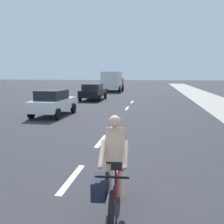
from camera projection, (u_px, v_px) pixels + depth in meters
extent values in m
plane|color=#2D2D33|center=(130.00, 104.00, 21.18)|extent=(160.00, 160.00, 0.00)
cube|color=#9E998E|center=(214.00, 102.00, 21.96)|extent=(3.60, 80.00, 0.14)
cube|color=white|center=(72.00, 179.00, 6.17)|extent=(0.16, 1.80, 0.01)
cube|color=white|center=(101.00, 141.00, 9.62)|extent=(0.16, 1.80, 0.01)
cube|color=white|center=(115.00, 124.00, 12.91)|extent=(0.16, 1.80, 0.01)
cube|color=white|center=(127.00, 108.00, 18.77)|extent=(0.16, 1.80, 0.01)
cube|color=white|center=(132.00, 102.00, 22.79)|extent=(0.16, 1.80, 0.01)
cylinder|color=black|center=(112.00, 211.00, 4.10)|extent=(0.09, 0.66, 0.66)
cylinder|color=red|center=(117.00, 184.00, 5.13)|extent=(0.09, 0.66, 0.66)
cube|color=black|center=(115.00, 187.00, 4.59)|extent=(0.09, 0.95, 0.04)
cylinder|color=black|center=(116.00, 170.00, 4.76)|extent=(0.03, 0.03, 0.48)
cube|color=black|center=(112.00, 177.00, 4.09)|extent=(0.56, 0.06, 0.03)
cube|color=beige|center=(115.00, 144.00, 4.55)|extent=(0.36, 0.33, 0.63)
sphere|color=beige|center=(115.00, 122.00, 4.43)|extent=(0.22, 0.22, 0.22)
cube|color=black|center=(115.00, 161.00, 4.65)|extent=(0.33, 0.24, 0.28)
cube|color=black|center=(100.00, 187.00, 4.31)|extent=(0.27, 0.53, 0.32)
cylinder|color=beige|center=(122.00, 179.00, 4.64)|extent=(0.13, 0.32, 0.62)
cylinder|color=beige|center=(109.00, 178.00, 4.66)|extent=(0.12, 0.21, 0.63)
cylinder|color=beige|center=(125.00, 155.00, 4.29)|extent=(0.12, 0.49, 0.41)
cylinder|color=beige|center=(102.00, 154.00, 4.33)|extent=(0.12, 0.49, 0.41)
cube|color=white|center=(54.00, 104.00, 15.35)|extent=(1.70, 3.85, 0.64)
cube|color=black|center=(52.00, 95.00, 15.08)|extent=(1.46, 2.02, 0.56)
cylinder|color=black|center=(51.00, 107.00, 16.81)|extent=(0.20, 0.64, 0.64)
cylinder|color=black|center=(73.00, 108.00, 16.51)|extent=(0.20, 0.64, 0.64)
cylinder|color=black|center=(31.00, 113.00, 14.30)|extent=(0.20, 0.64, 0.64)
cylinder|color=black|center=(58.00, 114.00, 14.00)|extent=(0.20, 0.64, 0.64)
cube|color=black|center=(93.00, 93.00, 24.48)|extent=(1.84, 4.35, 0.64)
cube|color=black|center=(93.00, 87.00, 24.17)|extent=(1.61, 2.26, 0.56)
cylinder|color=black|center=(88.00, 95.00, 26.12)|extent=(0.18, 0.64, 0.64)
cylinder|color=black|center=(105.00, 96.00, 25.83)|extent=(0.18, 0.64, 0.64)
cylinder|color=black|center=(80.00, 98.00, 23.24)|extent=(0.18, 0.64, 0.64)
cylinder|color=black|center=(99.00, 98.00, 22.95)|extent=(0.18, 0.64, 0.64)
cube|color=maroon|center=(115.00, 83.00, 38.31)|extent=(2.42, 2.37, 1.40)
cube|color=silver|center=(112.00, 80.00, 35.32)|extent=(2.44, 4.18, 2.30)
cylinder|color=black|center=(107.00, 87.00, 38.48)|extent=(0.29, 0.90, 0.90)
cylinder|color=black|center=(123.00, 88.00, 38.11)|extent=(0.29, 0.90, 0.90)
cylinder|color=black|center=(102.00, 89.00, 34.67)|extent=(0.29, 0.90, 0.90)
cylinder|color=black|center=(119.00, 89.00, 34.30)|extent=(0.29, 0.90, 0.90)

